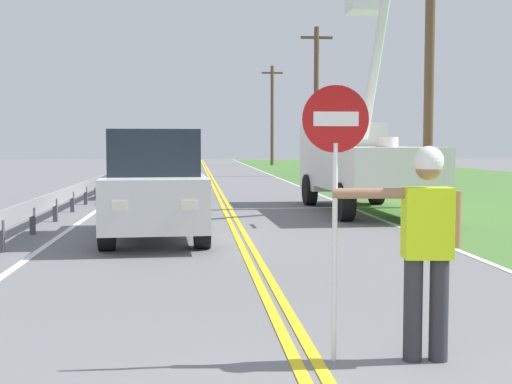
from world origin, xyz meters
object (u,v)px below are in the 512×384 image
flagger_worker (426,239)px  utility_pole_mid (316,99)px  utility_bucket_truck (359,158)px  utility_pole_near (430,50)px  oncoming_suv_nearest (155,184)px  oncoming_sedan_second (159,174)px  utility_pole_far (272,114)px  stop_sign_paddle (335,160)px

flagger_worker → utility_pole_mid: bearing=81.3°
utility_bucket_truck → utility_pole_near: utility_pole_near is taller
oncoming_suv_nearest → utility_pole_near: bearing=37.6°
utility_bucket_truck → oncoming_suv_nearest: 7.38m
oncoming_suv_nearest → utility_pole_near: size_ratio=0.54×
flagger_worker → utility_pole_mid: utility_pole_mid is taller
oncoming_sedan_second → utility_pole_mid: (8.10, 15.24, 3.55)m
oncoming_sedan_second → flagger_worker: bearing=-80.0°
utility_pole_far → utility_pole_mid: bearing=-89.4°
flagger_worker → stop_sign_paddle: size_ratio=0.78×
oncoming_suv_nearest → utility_pole_mid: 26.36m
stop_sign_paddle → oncoming_suv_nearest: size_ratio=0.50×
flagger_worker → oncoming_sedan_second: size_ratio=0.44×
flagger_worker → utility_pole_near: utility_pole_near is taller
flagger_worker → oncoming_sedan_second: flagger_worker is taller
oncoming_suv_nearest → utility_pole_far: (7.50, 44.81, 3.35)m
utility_bucket_truck → oncoming_suv_nearest: bearing=-136.0°
flagger_worker → utility_pole_near: (4.77, 13.53, 3.46)m
utility_pole_near → flagger_worker: bearing=-109.4°
utility_bucket_truck → oncoming_suv_nearest: utility_bucket_truck is taller
oncoming_suv_nearest → utility_pole_mid: size_ratio=0.56×
oncoming_suv_nearest → utility_pole_mid: bearing=72.9°
flagger_worker → oncoming_suv_nearest: size_ratio=0.39×
utility_pole_near → utility_pole_far: 39.06m
oncoming_sedan_second → utility_pole_far: bearing=77.3°
oncoming_sedan_second → utility_pole_mid: bearing=62.0°
utility_pole_near → oncoming_suv_nearest: bearing=-142.4°
stop_sign_paddle → utility_bucket_truck: 13.28m
oncoming_suv_nearest → oncoming_sedan_second: 9.76m
utility_bucket_truck → oncoming_sedan_second: (-5.70, 4.63, -0.60)m
oncoming_sedan_second → utility_pole_far: (7.89, 35.06, 3.58)m
flagger_worker → oncoming_suv_nearest: (-2.69, 7.78, 0.01)m
oncoming_suv_nearest → utility_pole_near: utility_pole_near is taller
oncoming_suv_nearest → stop_sign_paddle: bearing=-76.0°
oncoming_sedan_second → utility_pole_near: bearing=-27.0°
stop_sign_paddle → utility_pole_mid: utility_pole_mid is taller
stop_sign_paddle → oncoming_sedan_second: (-2.32, 17.47, -0.88)m
flagger_worker → utility_pole_far: utility_pole_far is taller
oncoming_suv_nearest → oncoming_sedan_second: (-0.39, 9.75, -0.23)m
utility_bucket_truck → oncoming_sedan_second: bearing=140.9°
utility_pole_mid → utility_pole_far: 19.82m
utility_pole_near → utility_bucket_truck: bearing=-163.7°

